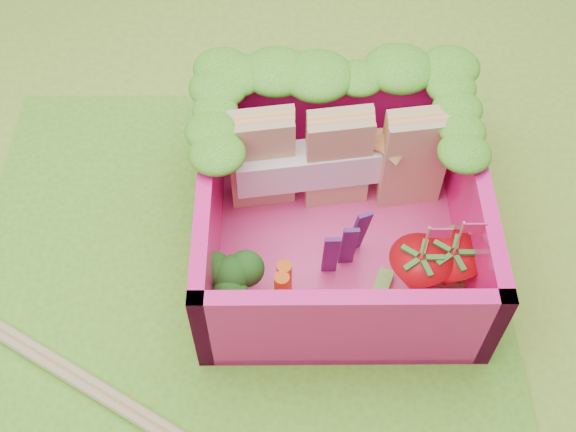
# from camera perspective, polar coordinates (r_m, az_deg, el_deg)

# --- Properties ---
(ground) EXTENTS (14.00, 14.00, 0.00)m
(ground) POSITION_cam_1_polar(r_m,az_deg,el_deg) (3.54, -4.00, -5.69)
(ground) COLOR #78B332
(ground) RESTS_ON ground
(placemat) EXTENTS (2.60, 2.60, 0.03)m
(placemat) POSITION_cam_1_polar(r_m,az_deg,el_deg) (3.53, -4.01, -5.57)
(placemat) COLOR #64AB26
(placemat) RESTS_ON ground
(bento_floor) EXTENTS (1.30, 1.30, 0.05)m
(bento_floor) POSITION_cam_1_polar(r_m,az_deg,el_deg) (3.62, 3.92, -2.09)
(bento_floor) COLOR #E73A81
(bento_floor) RESTS_ON placemat
(bento_box) EXTENTS (1.30, 1.30, 0.55)m
(bento_box) POSITION_cam_1_polar(r_m,az_deg,el_deg) (3.41, 4.15, 0.27)
(bento_box) COLOR #FF1581
(bento_box) RESTS_ON placemat
(lettuce_ruffle) EXTENTS (1.43, 0.83, 0.11)m
(lettuce_ruffle) POSITION_cam_1_polar(r_m,az_deg,el_deg) (3.48, 4.09, 9.80)
(lettuce_ruffle) COLOR #327E17
(lettuce_ruffle) RESTS_ON bento_box
(sandwich_stack) EXTENTS (1.07, 0.30, 0.56)m
(sandwich_stack) POSITION_cam_1_polar(r_m,az_deg,el_deg) (3.56, 4.07, 4.53)
(sandwich_stack) COLOR tan
(sandwich_stack) RESTS_ON bento_floor
(broccoli) EXTENTS (0.33, 0.33, 0.26)m
(broccoli) POSITION_cam_1_polar(r_m,az_deg,el_deg) (3.26, -4.44, -4.87)
(broccoli) COLOR #5F9045
(broccoli) RESTS_ON bento_floor
(carrot_sticks) EXTENTS (0.08, 0.13, 0.26)m
(carrot_sticks) POSITION_cam_1_polar(r_m,az_deg,el_deg) (3.30, -0.39, -5.57)
(carrot_sticks) COLOR orange
(carrot_sticks) RESTS_ON bento_floor
(purple_wedges) EXTENTS (0.21, 0.16, 0.38)m
(purple_wedges) POSITION_cam_1_polar(r_m,az_deg,el_deg) (3.35, 4.61, -2.24)
(purple_wedges) COLOR #4D1A5B
(purple_wedges) RESTS_ON bento_floor
(strawberry_left) EXTENTS (0.28, 0.28, 0.52)m
(strawberry_left) POSITION_cam_1_polar(r_m,az_deg,el_deg) (3.35, 10.13, -4.63)
(strawberry_left) COLOR red
(strawberry_left) RESTS_ON bento_floor
(strawberry_right) EXTENTS (0.28, 0.28, 0.52)m
(strawberry_right) POSITION_cam_1_polar(r_m,az_deg,el_deg) (3.40, 12.55, -4.16)
(strawberry_right) COLOR red
(strawberry_right) RESTS_ON bento_floor
(snap_peas) EXTENTS (0.59, 0.60, 0.05)m
(snap_peas) POSITION_cam_1_polar(r_m,az_deg,el_deg) (3.51, 10.48, -4.38)
(snap_peas) COLOR #67B237
(snap_peas) RESTS_ON bento_floor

